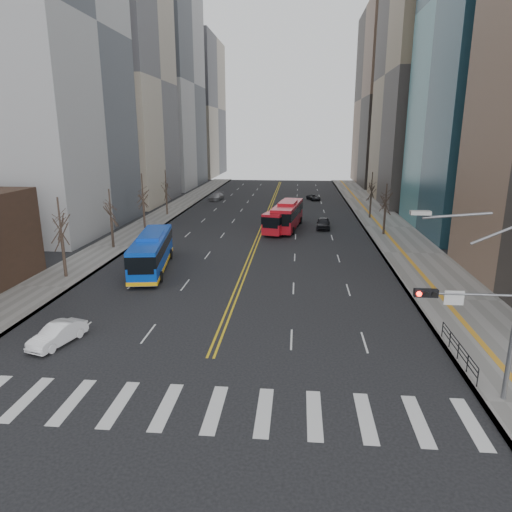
# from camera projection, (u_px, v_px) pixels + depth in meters

# --- Properties ---
(ground) EXTENTS (220.00, 220.00, 0.00)m
(ground) POSITION_uv_depth(u_px,v_px,m) (191.00, 408.00, 21.89)
(ground) COLOR black
(sidewalk_right) EXTENTS (7.00, 130.00, 0.15)m
(sidewalk_right) POSITION_uv_depth(u_px,v_px,m) (388.00, 227.00, 63.57)
(sidewalk_right) COLOR slate
(sidewalk_right) RESTS_ON ground
(sidewalk_left) EXTENTS (5.00, 130.00, 0.15)m
(sidewalk_left) POSITION_uv_depth(u_px,v_px,m) (151.00, 223.00, 66.60)
(sidewalk_left) COLOR slate
(sidewalk_left) RESTS_ON ground
(crosswalk) EXTENTS (26.70, 4.00, 0.01)m
(crosswalk) POSITION_uv_depth(u_px,v_px,m) (191.00, 408.00, 21.89)
(crosswalk) COLOR silver
(crosswalk) RESTS_ON ground
(centerline) EXTENTS (0.55, 100.00, 0.01)m
(centerline) POSITION_uv_depth(u_px,v_px,m) (268.00, 213.00, 74.76)
(centerline) COLOR gold
(centerline) RESTS_ON ground
(office_towers) EXTENTS (83.00, 134.00, 58.00)m
(office_towers) POSITION_uv_depth(u_px,v_px,m) (274.00, 68.00, 81.49)
(office_towers) COLOR gray
(office_towers) RESTS_ON ground
(signal_mast) EXTENTS (5.37, 0.37, 9.39)m
(signal_mast) POSITION_uv_depth(u_px,v_px,m) (485.00, 308.00, 21.32)
(signal_mast) COLOR slate
(signal_mast) RESTS_ON ground
(pedestrian_railing) EXTENTS (0.06, 6.06, 1.02)m
(pedestrian_railing) POSITION_uv_depth(u_px,v_px,m) (458.00, 348.00, 26.17)
(pedestrian_railing) COLOR black
(pedestrian_railing) RESTS_ON sidewalk_right
(street_trees) EXTENTS (35.20, 47.20, 7.60)m
(street_trees) POSITION_uv_depth(u_px,v_px,m) (197.00, 201.00, 54.47)
(street_trees) COLOR #30241D
(street_trees) RESTS_ON ground
(blue_bus) EXTENTS (4.52, 12.47, 3.55)m
(blue_bus) POSITION_uv_depth(u_px,v_px,m) (152.00, 251.00, 43.56)
(blue_bus) COLOR #0D41C3
(blue_bus) RESTS_ON ground
(red_bus_near) EXTENTS (4.96, 10.56, 3.29)m
(red_bus_near) POSITION_uv_depth(u_px,v_px,m) (282.00, 217.00, 61.15)
(red_bus_near) COLOR red
(red_bus_near) RESTS_ON ground
(red_bus_far) EXTENTS (4.26, 12.09, 3.74)m
(red_bus_far) POSITION_uv_depth(u_px,v_px,m) (288.00, 214.00, 62.55)
(red_bus_far) COLOR red
(red_bus_far) RESTS_ON ground
(car_white) EXTENTS (2.44, 4.20, 1.31)m
(car_white) POSITION_uv_depth(u_px,v_px,m) (58.00, 334.00, 28.36)
(car_white) COLOR white
(car_white) RESTS_ON ground
(car_dark_mid) EXTENTS (2.07, 4.61, 1.54)m
(car_dark_mid) POSITION_uv_depth(u_px,v_px,m) (323.00, 223.00, 62.76)
(car_dark_mid) COLOR black
(car_dark_mid) RESTS_ON ground
(car_silver) EXTENTS (2.61, 5.11, 1.42)m
(car_silver) POSITION_uv_depth(u_px,v_px,m) (216.00, 197.00, 89.51)
(car_silver) COLOR gray
(car_silver) RESTS_ON ground
(car_dark_far) EXTENTS (3.02, 4.22, 1.07)m
(car_dark_far) POSITION_uv_depth(u_px,v_px,m) (314.00, 197.00, 89.59)
(car_dark_far) COLOR black
(car_dark_far) RESTS_ON ground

